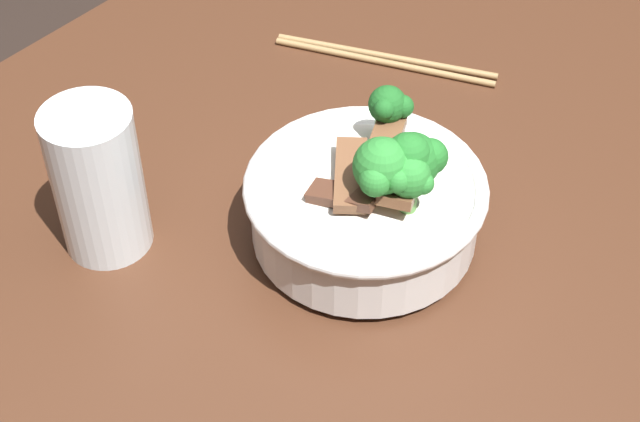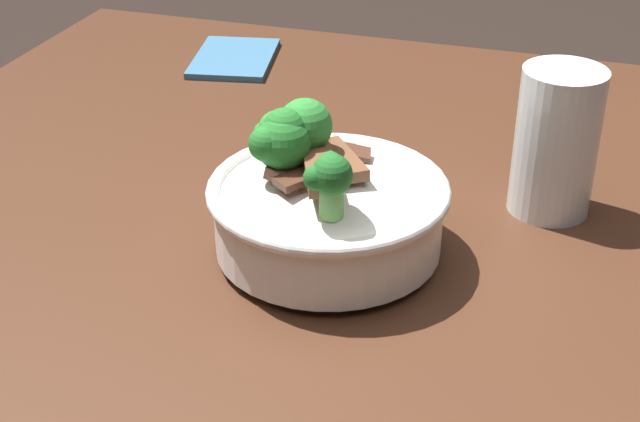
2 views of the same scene
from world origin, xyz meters
TOP-DOWN VIEW (x-y plane):
  - dining_table at (0.00, 0.00)m, footprint 1.19×0.99m
  - rice_bowl at (0.04, -0.03)m, footprint 0.20×0.20m
  - drinking_glass at (0.18, -0.21)m, footprint 0.08×0.08m
  - folded_napkin at (0.45, 0.22)m, footprint 0.16×0.12m

SIDE VIEW (x-z plane):
  - dining_table at x=0.00m, z-range 0.31..1.09m
  - folded_napkin at x=0.45m, z-range 0.79..0.79m
  - rice_bowl at x=0.04m, z-range 0.77..0.91m
  - drinking_glass at x=0.18m, z-range 0.78..0.92m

